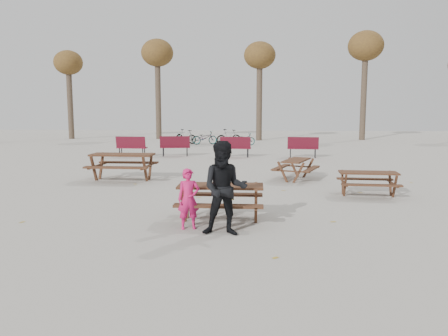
# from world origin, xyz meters

# --- Properties ---
(ground) EXTENTS (80.00, 80.00, 0.00)m
(ground) POSITION_xyz_m (0.00, 0.00, 0.00)
(ground) COLOR gray
(ground) RESTS_ON ground
(main_picnic_table) EXTENTS (1.80, 1.45, 0.78)m
(main_picnic_table) POSITION_xyz_m (0.00, 0.00, 0.59)
(main_picnic_table) COLOR #321D12
(main_picnic_table) RESTS_ON ground
(food_tray) EXTENTS (0.18, 0.11, 0.03)m
(food_tray) POSITION_xyz_m (0.08, -0.16, 0.79)
(food_tray) COLOR white
(food_tray) RESTS_ON main_picnic_table
(bread_roll) EXTENTS (0.14, 0.06, 0.05)m
(bread_roll) POSITION_xyz_m (0.08, -0.16, 0.83)
(bread_roll) COLOR tan
(bread_roll) RESTS_ON food_tray
(soda_bottle) EXTENTS (0.07, 0.07, 0.17)m
(soda_bottle) POSITION_xyz_m (-0.23, -0.17, 0.85)
(soda_bottle) COLOR silver
(soda_bottle) RESTS_ON main_picnic_table
(child) EXTENTS (0.50, 0.40, 1.21)m
(child) POSITION_xyz_m (-0.58, -0.69, 0.60)
(child) COLOR #CA195D
(child) RESTS_ON ground
(adult) EXTENTS (0.87, 0.68, 1.78)m
(adult) POSITION_xyz_m (0.16, -1.07, 0.89)
(adult) COLOR black
(adult) RESTS_ON ground
(picnic_table_east) EXTENTS (1.62, 1.34, 0.67)m
(picnic_table_east) POSITION_xyz_m (3.82, 2.96, 0.33)
(picnic_table_east) COLOR #321D12
(picnic_table_east) RESTS_ON ground
(picnic_table_north) EXTENTS (2.09, 1.70, 0.89)m
(picnic_table_north) POSITION_xyz_m (-3.70, 5.12, 0.44)
(picnic_table_north) COLOR #321D12
(picnic_table_north) RESTS_ON ground
(picnic_table_far) EXTENTS (1.75, 1.93, 0.68)m
(picnic_table_far) POSITION_xyz_m (2.11, 5.64, 0.34)
(picnic_table_far) COLOR #321D12
(picnic_table_far) RESTS_ON ground
(park_bench_row) EXTENTS (10.09, 1.04, 1.03)m
(park_bench_row) POSITION_xyz_m (-1.48, 12.50, 0.52)
(park_bench_row) COLOR maroon
(park_bench_row) RESTS_ON ground
(bicycle_row) EXTENTS (6.24, 2.68, 1.05)m
(bicycle_row) POSITION_xyz_m (-2.48, 19.96, 0.46)
(bicycle_row) COLOR black
(bicycle_row) RESTS_ON ground
(tree_row) EXTENTS (32.17, 3.52, 8.26)m
(tree_row) POSITION_xyz_m (0.90, 25.15, 6.19)
(tree_row) COLOR #382B21
(tree_row) RESTS_ON ground
(fallen_leaves) EXTENTS (11.00, 11.00, 0.01)m
(fallen_leaves) POSITION_xyz_m (0.50, 2.50, 0.00)
(fallen_leaves) COLOR #A98A28
(fallen_leaves) RESTS_ON ground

